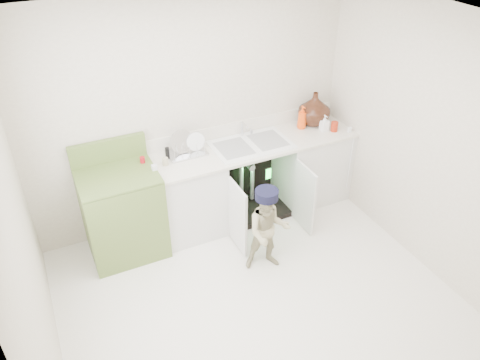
{
  "coord_description": "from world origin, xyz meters",
  "views": [
    {
      "loc": [
        -1.46,
        -2.72,
        3.36
      ],
      "look_at": [
        0.18,
        0.7,
        0.85
      ],
      "focal_mm": 35.0,
      "sensor_mm": 36.0,
      "label": 1
    }
  ],
  "objects": [
    {
      "name": "room_shell",
      "position": [
        0.0,
        0.0,
        1.25
      ],
      "size": [
        6.0,
        5.5,
        1.26
      ],
      "color": "beige",
      "rests_on": "ground"
    },
    {
      "name": "avocado_stove",
      "position": [
        -0.91,
        1.18,
        0.48
      ],
      "size": [
        0.76,
        0.65,
        1.17
      ],
      "color": "olive",
      "rests_on": "ground"
    },
    {
      "name": "ground",
      "position": [
        0.0,
        0.0,
        0.0
      ],
      "size": [
        3.5,
        3.5,
        0.0
      ],
      "primitive_type": "plane",
      "color": "silver",
      "rests_on": "ground"
    },
    {
      "name": "counter_run",
      "position": [
        0.59,
        1.21,
        0.49
      ],
      "size": [
        2.44,
        1.02,
        1.28
      ],
      "color": "silver",
      "rests_on": "ground"
    },
    {
      "name": "repair_worker",
      "position": [
        0.3,
        0.32,
        0.46
      ],
      "size": [
        0.58,
        0.77,
        0.91
      ],
      "rotation": [
        0.0,
        0.0,
        -0.31
      ],
      "color": "#C2B88B",
      "rests_on": "ground"
    }
  ]
}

